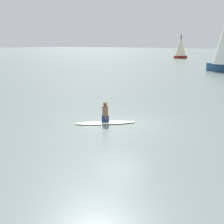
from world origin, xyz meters
TOP-DOWN VIEW (x-y plane):
  - ground_plane at (0.00, 0.00)m, footprint 400.00×400.00m
  - surfboard at (0.78, 0.39)m, footprint 2.81×2.76m
  - person_paddler at (0.78, 0.39)m, footprint 0.45×0.45m
  - sailboat_far_right at (28.94, -68.66)m, footprint 3.33×3.92m

SIDE VIEW (x-z plane):
  - ground_plane at x=0.00m, z-range 0.00..0.00m
  - surfboard at x=0.78m, z-range 0.00..0.09m
  - person_paddler at x=0.78m, z-range 0.04..1.10m
  - sailboat_far_right at x=28.94m, z-range -0.19..5.75m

